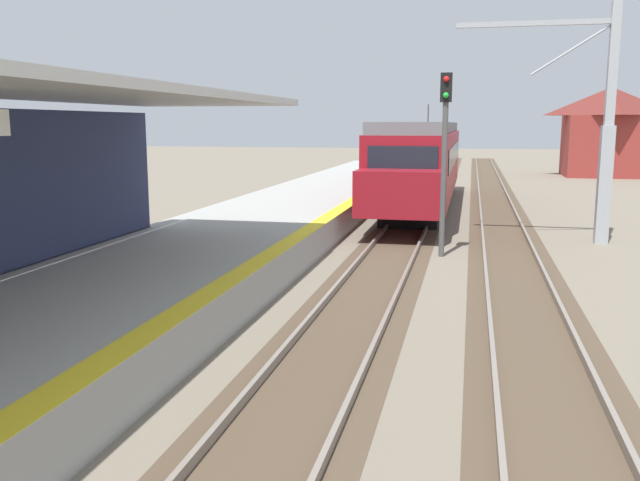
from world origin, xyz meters
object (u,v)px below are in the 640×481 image
at_px(catenary_pylon_far_side, 598,130).
at_px(distant_trackside_house, 609,130).
at_px(approaching_train, 421,160).
at_px(rail_signal_post, 444,146).

bearing_deg(catenary_pylon_far_side, distant_trackside_house, 79.13).
distance_m(approaching_train, catenary_pylon_far_side, 10.27).
relative_size(approaching_train, catenary_pylon_far_side, 2.61).
bearing_deg(catenary_pylon_far_side, approaching_train, 126.61).
height_order(approaching_train, rail_signal_post, rail_signal_post).
distance_m(approaching_train, rail_signal_post, 11.64).
bearing_deg(rail_signal_post, distant_trackside_house, 72.74).
relative_size(rail_signal_post, catenary_pylon_far_side, 0.69).
bearing_deg(approaching_train, distant_trackside_house, 61.64).
xyz_separation_m(approaching_train, rail_signal_post, (1.46, -11.50, 1.02)).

